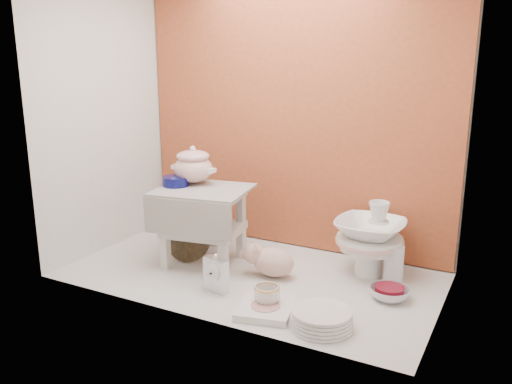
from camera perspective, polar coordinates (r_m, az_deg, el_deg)
ground at (r=2.66m, az=-0.59°, el=-8.83°), size 1.80×1.80×0.00m
niche_shell at (r=2.61m, az=1.28°, el=11.76°), size 1.86×1.03×1.53m
step_stool at (r=2.76m, az=-5.63°, el=-3.66°), size 0.52×0.46×0.40m
soup_tureen at (r=2.79m, az=-6.76°, el=2.92°), size 0.31×0.31×0.20m
cobalt_bowl at (r=2.77m, az=-8.61°, el=1.16°), size 0.17×0.17×0.05m
floral_platter at (r=3.31m, az=-7.45°, el=-1.01°), size 0.36×0.11×0.35m
blue_white_vase at (r=3.10m, az=-4.91°, el=-3.04°), size 0.26×0.26×0.25m
lacquer_tray at (r=2.81m, az=-7.35°, el=-4.59°), size 0.29×0.10×0.28m
mantel_clock at (r=2.45m, az=-4.31°, el=-8.68°), size 0.13×0.07×0.18m
plush_pig at (r=2.61m, az=1.87°, el=-7.46°), size 0.29×0.21×0.16m
teacup_saucer at (r=2.34m, az=1.18°, el=-12.16°), size 0.18×0.18×0.01m
gold_rim_teacup at (r=2.32m, az=1.19°, el=-11.06°), size 0.12×0.12×0.09m
lattice_dish at (r=2.29m, az=1.01°, el=-12.49°), size 0.27×0.27×0.03m
dinner_plate_stack at (r=2.19m, az=7.04°, el=-13.33°), size 0.29×0.29×0.07m
crystal_bowl at (r=2.47m, az=14.13°, el=-10.52°), size 0.19×0.19×0.05m
clear_glass_vase at (r=2.62m, az=14.56°, el=-7.54°), size 0.09×0.09×0.18m
porcelain_tower at (r=2.65m, az=12.11°, el=-4.85°), size 0.38×0.38×0.38m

